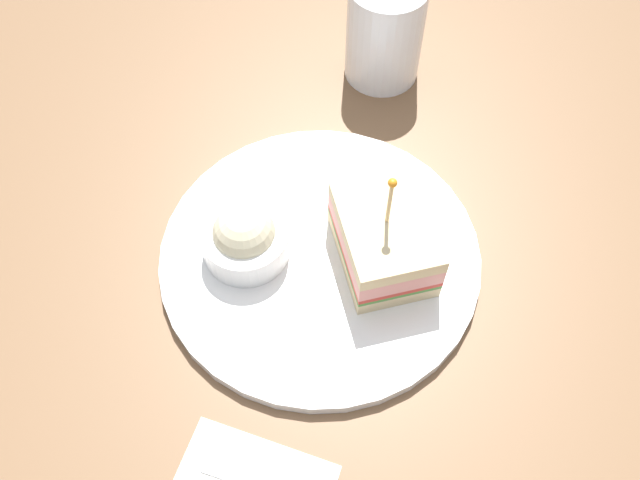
{
  "coord_description": "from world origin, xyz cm",
  "views": [
    {
      "loc": [
        27.76,
        -9.81,
        50.22
      ],
      "look_at": [
        0.0,
        0.0,
        3.14
      ],
      "focal_mm": 38.11,
      "sensor_mm": 36.0,
      "label": 1
    }
  ],
  "objects_px": {
    "plate": "(320,256)",
    "drink_glass": "(384,36)",
    "sandwich_half_center": "(384,239)",
    "coleslaw_bowl": "(245,238)"
  },
  "relations": [
    {
      "from": "plate",
      "to": "drink_glass",
      "type": "height_order",
      "value": "drink_glass"
    },
    {
      "from": "sandwich_half_center",
      "to": "drink_glass",
      "type": "height_order",
      "value": "sandwich_half_center"
    },
    {
      "from": "plate",
      "to": "drink_glass",
      "type": "relative_size",
      "value": 2.63
    },
    {
      "from": "coleslaw_bowl",
      "to": "sandwich_half_center",
      "type": "bearing_deg",
      "value": 67.95
    },
    {
      "from": "plate",
      "to": "drink_glass",
      "type": "bearing_deg",
      "value": 144.99
    },
    {
      "from": "coleslaw_bowl",
      "to": "plate",
      "type": "bearing_deg",
      "value": 68.78
    },
    {
      "from": "plate",
      "to": "sandwich_half_center",
      "type": "relative_size",
      "value": 2.57
    },
    {
      "from": "sandwich_half_center",
      "to": "coleslaw_bowl",
      "type": "distance_m",
      "value": 0.11
    },
    {
      "from": "drink_glass",
      "to": "sandwich_half_center",
      "type": "bearing_deg",
      "value": -22.23
    },
    {
      "from": "sandwich_half_center",
      "to": "coleslaw_bowl",
      "type": "bearing_deg",
      "value": -112.05
    }
  ]
}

